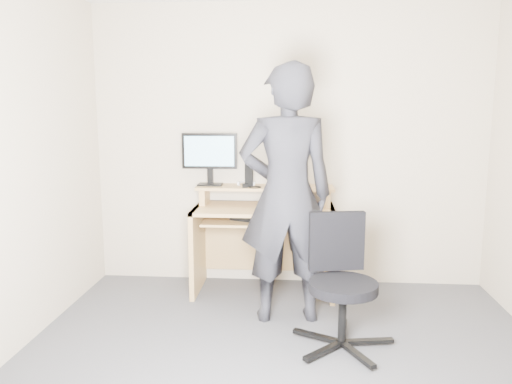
# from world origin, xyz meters

# --- Properties ---
(ground) EXTENTS (3.50, 3.50, 0.00)m
(ground) POSITION_xyz_m (0.00, 0.00, 0.00)
(ground) COLOR #48484C
(ground) RESTS_ON ground
(back_wall) EXTENTS (3.50, 0.02, 2.50)m
(back_wall) POSITION_xyz_m (0.00, 1.75, 1.25)
(back_wall) COLOR #C2B59A
(back_wall) RESTS_ON ground
(desk) EXTENTS (1.20, 0.60, 0.91)m
(desk) POSITION_xyz_m (-0.20, 1.53, 0.55)
(desk) COLOR tan
(desk) RESTS_ON ground
(monitor) EXTENTS (0.49, 0.14, 0.46)m
(monitor) POSITION_xyz_m (-0.69, 1.61, 1.19)
(monitor) COLOR black
(monitor) RESTS_ON desk
(external_drive) EXTENTS (0.08, 0.13, 0.20)m
(external_drive) POSITION_xyz_m (-0.34, 1.61, 1.01)
(external_drive) COLOR black
(external_drive) RESTS_ON desk
(travel_mug) EXTENTS (0.10, 0.10, 0.19)m
(travel_mug) POSITION_xyz_m (-0.06, 1.60, 1.01)
(travel_mug) COLOR silver
(travel_mug) RESTS_ON desk
(smartphone) EXTENTS (0.08, 0.14, 0.01)m
(smartphone) POSITION_xyz_m (-0.03, 1.57, 0.92)
(smartphone) COLOR black
(smartphone) RESTS_ON desk
(charger) EXTENTS (0.05, 0.05, 0.03)m
(charger) POSITION_xyz_m (-0.37, 1.50, 0.93)
(charger) COLOR black
(charger) RESTS_ON desk
(headphones) EXTENTS (0.18, 0.17, 0.06)m
(headphones) POSITION_xyz_m (-0.37, 1.66, 0.92)
(headphones) COLOR silver
(headphones) RESTS_ON desk
(keyboard) EXTENTS (0.49, 0.35, 0.03)m
(keyboard) POSITION_xyz_m (-0.24, 1.36, 0.67)
(keyboard) COLOR black
(keyboard) RESTS_ON desk
(mouse) EXTENTS (0.10, 0.07, 0.04)m
(mouse) POSITION_xyz_m (0.19, 1.35, 0.77)
(mouse) COLOR black
(mouse) RESTS_ON desk
(office_chair) EXTENTS (0.68, 0.68, 0.87)m
(office_chair) POSITION_xyz_m (0.37, 0.50, 0.47)
(office_chair) COLOR black
(office_chair) RESTS_ON ground
(person) EXTENTS (0.76, 0.56, 1.91)m
(person) POSITION_xyz_m (-0.00, 0.90, 0.96)
(person) COLOR black
(person) RESTS_ON ground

